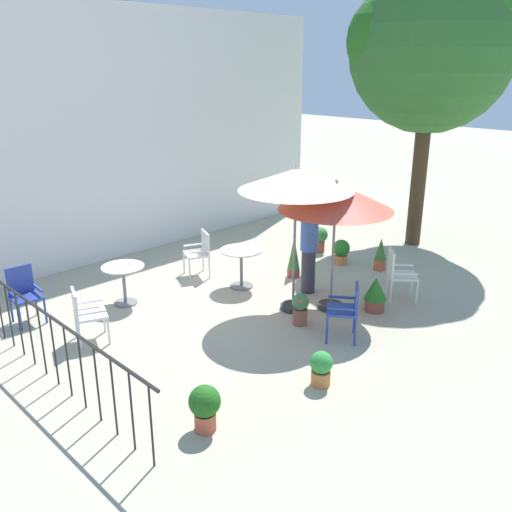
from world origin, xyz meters
The scene contains 22 objects.
ground_plane centered at (0.00, 0.00, 0.00)m, with size 60.00×60.00×0.00m, color #AAA48A.
villa_facade centered at (0.00, 4.07, 2.60)m, with size 10.99×0.30×5.20m, color silver.
terrace_railing centered at (-3.85, 0.00, 0.68)m, with size 0.03×4.77×1.01m.
shade_tree centered at (4.98, -0.11, 4.33)m, with size 3.68×3.50×6.07m.
patio_umbrella_0 centered at (0.63, -1.05, 1.97)m, with size 1.90×1.90×2.28m.
patio_umbrella_1 centered at (0.14, -0.61, 2.25)m, with size 1.88×1.88×2.51m.
cafe_table_0 centered at (0.19, 0.75, 0.53)m, with size 0.79×0.79×0.75m.
cafe_table_1 centered at (-1.81, 1.63, 0.49)m, with size 0.74×0.74×0.71m.
patio_chair_0 centered at (0.03, 1.78, 0.53)m, with size 0.60×0.62×0.90m.
patio_chair_1 centered at (1.82, -1.62, 0.53)m, with size 0.68×0.69×0.92m.
patio_chair_2 centered at (-0.09, -1.91, 0.53)m, with size 0.65×0.65×0.89m.
patio_chair_3 centered at (-3.33, 2.18, 0.53)m, with size 0.47×0.47×0.93m.
patio_chair_4 centered at (-2.98, 0.81, 0.50)m, with size 0.60×0.61×0.86m.
potted_plant_0 centered at (-0.22, -1.08, 0.29)m, with size 0.28×0.28×0.54m.
potted_plant_1 centered at (-1.37, -2.45, 0.26)m, with size 0.30×0.30×0.48m.
potted_plant_2 centered at (2.85, -0.59, 0.34)m, with size 0.25×0.25×0.68m.
potted_plant_3 centered at (-3.07, -2.11, 0.33)m, with size 0.38×0.38×0.57m.
potted_plant_4 centered at (1.29, 0.40, 0.41)m, with size 0.25×0.25×0.83m.
potted_plant_5 centered at (2.85, 1.00, 0.35)m, with size 0.34×0.34×0.58m.
potted_plant_6 centered at (2.57, 0.19, 0.29)m, with size 0.36×0.36×0.53m.
potted_plant_7 centered at (1.10, -1.64, 0.32)m, with size 0.40×0.40×0.61m.
standing_person centered at (0.91, -0.30, 0.87)m, with size 0.45×0.45×1.69m.
Camera 1 is at (-6.41, -6.33, 4.03)m, focal length 38.37 mm.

